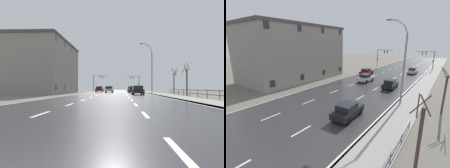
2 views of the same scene
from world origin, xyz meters
TOP-DOWN VIEW (x-y plane):
  - ground_plane at (0.00, 48.00)m, footprint 160.00×160.00m
  - road_asphalt_strip at (0.00, 60.00)m, footprint 14.00×120.00m
  - sidewalk_right at (8.43, 60.00)m, footprint 3.00×120.00m
  - street_lamp_midground at (7.43, 40.37)m, footprint 2.56×0.24m
  - traffic_signal_right at (6.69, 72.44)m, footprint 4.79×0.36m
  - traffic_signal_left at (-6.65, 70.55)m, footprint 5.01×0.36m
  - car_near_right at (4.16, 46.99)m, footprint 1.95×4.16m
  - car_near_left at (-1.42, 49.06)m, footprint 2.02×4.19m
  - car_far_right at (-4.39, 55.44)m, footprint 2.02×4.20m
  - car_far_left at (4.41, 63.71)m, footprint 1.84×4.10m
  - car_mid_centre at (4.17, 33.55)m, footprint 1.97×4.17m
  - brick_building at (-15.41, 42.96)m, footprint 11.37×20.78m
  - bare_tree_mid at (11.20, 29.91)m, footprint 1.13×1.17m
  - bare_tree_far at (11.95, 40.29)m, footprint 1.17×1.20m

SIDE VIEW (x-z plane):
  - ground_plane at x=0.00m, z-range -0.12..0.00m
  - road_asphalt_strip at x=0.00m, z-range 0.00..0.02m
  - sidewalk_right at x=8.43m, z-range 0.00..0.12m
  - car_near_right at x=4.16m, z-range 0.02..1.59m
  - car_near_left at x=-1.42m, z-range 0.02..1.59m
  - car_far_right at x=-4.39m, z-range 0.02..1.59m
  - car_far_left at x=4.41m, z-range 0.02..1.59m
  - car_mid_centre at x=4.17m, z-range 0.02..1.59m
  - bare_tree_mid at x=11.20m, z-range -0.17..4.74m
  - bare_tree_far at x=11.95m, z-range -0.15..5.03m
  - traffic_signal_right at x=6.69m, z-range 1.05..6.55m
  - traffic_signal_left at x=-6.65m, z-range 1.09..6.82m
  - street_lamp_midground at x=7.43m, z-range -0.12..10.07m
  - brick_building at x=-15.41m, z-range 0.01..11.06m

